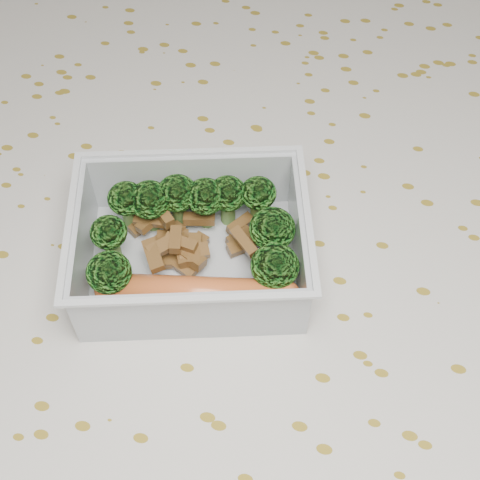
# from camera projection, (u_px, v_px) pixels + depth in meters

# --- Properties ---
(dining_table) EXTENTS (1.40, 0.90, 0.75)m
(dining_table) POSITION_uv_depth(u_px,v_px,m) (231.00, 314.00, 0.56)
(dining_table) COLOR brown
(dining_table) RESTS_ON ground
(tablecloth) EXTENTS (1.46, 0.96, 0.19)m
(tablecloth) POSITION_uv_depth(u_px,v_px,m) (230.00, 282.00, 0.51)
(tablecloth) COLOR silver
(tablecloth) RESTS_ON dining_table
(lunch_container) EXTENTS (0.18, 0.16, 0.06)m
(lunch_container) POSITION_uv_depth(u_px,v_px,m) (192.00, 251.00, 0.46)
(lunch_container) COLOR silver
(lunch_container) RESTS_ON tablecloth
(broccoli_florets) EXTENTS (0.14, 0.11, 0.04)m
(broccoli_florets) POSITION_uv_depth(u_px,v_px,m) (197.00, 222.00, 0.46)
(broccoli_florets) COLOR #608C3F
(broccoli_florets) RESTS_ON lunch_container
(meat_pile) EXTENTS (0.10, 0.07, 0.03)m
(meat_pile) POSITION_uv_depth(u_px,v_px,m) (186.00, 240.00, 0.47)
(meat_pile) COLOR brown
(meat_pile) RESTS_ON lunch_container
(sausage) EXTENTS (0.14, 0.04, 0.02)m
(sausage) POSITION_uv_depth(u_px,v_px,m) (197.00, 293.00, 0.44)
(sausage) COLOR #D25F2B
(sausage) RESTS_ON lunch_container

